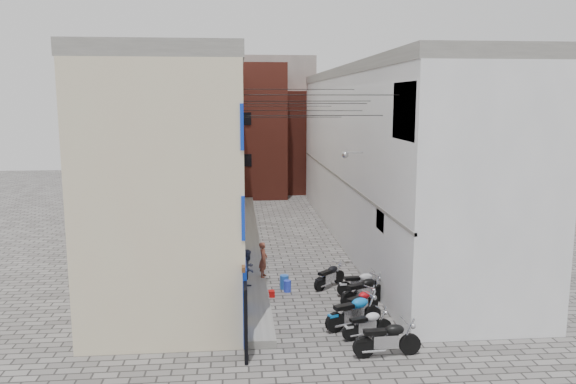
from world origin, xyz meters
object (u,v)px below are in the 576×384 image
object	(u,v)px
motorcycle_g	(330,275)
person_a	(263,260)
red_crate	(270,294)
motorcycle_b	(367,323)
motorcycle_c	(354,310)
motorcycle_e	(364,289)
water_jug_near	(287,286)
person_b	(248,269)
water_jug_far	(284,282)
motorcycle_a	(387,337)
motorcycle_d	(361,302)
motorcycle_f	(361,282)

from	to	relation	value
motorcycle_g	person_a	world-z (taller)	person_a
red_crate	motorcycle_b	bearing A→B (deg)	-54.72
motorcycle_c	motorcycle_e	distance (m)	2.21
water_jug_near	person_b	bearing A→B (deg)	-177.05
motorcycle_e	water_jug_far	xyz separation A→B (m)	(-2.72, 2.00, -0.31)
motorcycle_c	water_jug_near	xyz separation A→B (m)	(-1.84, 3.69, -0.38)
motorcycle_g	person_b	world-z (taller)	person_b
motorcycle_a	motorcycle_b	world-z (taller)	motorcycle_a
motorcycle_c	person_b	size ratio (longest dim) A/B	1.40
motorcycle_a	water_jug_near	bearing A→B (deg)	-160.99
water_jug_near	water_jug_far	world-z (taller)	water_jug_far
person_a	water_jug_far	size ratio (longest dim) A/B	2.64
motorcycle_d	motorcycle_e	bearing A→B (deg)	126.23
motorcycle_b	water_jug_near	world-z (taller)	motorcycle_b
motorcycle_f	water_jug_near	world-z (taller)	motorcycle_f
person_b	motorcycle_d	bearing A→B (deg)	-96.23
motorcycle_f	motorcycle_c	bearing A→B (deg)	-20.10
motorcycle_a	motorcycle_f	size ratio (longest dim) A/B	1.11
motorcycle_g	motorcycle_d	bearing A→B (deg)	-31.07
person_b	water_jug_far	world-z (taller)	person_b
motorcycle_e	motorcycle_f	bearing A→B (deg)	147.83
motorcycle_a	motorcycle_g	world-z (taller)	motorcycle_a
water_jug_far	motorcycle_a	bearing A→B (deg)	-68.18
motorcycle_c	water_jug_near	bearing A→B (deg)	-175.53
motorcycle_d	person_a	world-z (taller)	person_a
motorcycle_a	water_jug_far	xyz separation A→B (m)	(-2.46, 6.15, -0.32)
person_a	water_jug_near	size ratio (longest dim) A/B	3.16
motorcycle_c	motorcycle_f	bearing A→B (deg)	141.36
motorcycle_g	red_crate	size ratio (longest dim) A/B	4.76
motorcycle_b	person_b	bearing A→B (deg)	-156.83
motorcycle_d	person_b	size ratio (longest dim) A/B	1.17
motorcycle_c	water_jug_far	world-z (taller)	motorcycle_c
motorcycle_c	water_jug_far	xyz separation A→B (m)	(-1.93, 4.06, -0.34)
water_jug_near	water_jug_far	size ratio (longest dim) A/B	0.83
motorcycle_f	water_jug_far	world-z (taller)	motorcycle_f
motorcycle_c	water_jug_near	size ratio (longest dim) A/B	4.63
motorcycle_e	water_jug_near	bearing A→B (deg)	-147.60
person_a	water_jug_near	bearing A→B (deg)	-130.02
motorcycle_b	motorcycle_d	size ratio (longest dim) A/B	0.97
motorcycle_f	red_crate	distance (m)	3.48
motorcycle_g	person_a	xyz separation A→B (m)	(-2.58, 0.83, 0.45)
motorcycle_f	water_jug_near	bearing A→B (deg)	-107.71
motorcycle_b	red_crate	world-z (taller)	motorcycle_b
water_jug_far	person_b	bearing A→B (deg)	-162.32
motorcycle_d	person_a	bearing A→B (deg)	-176.22
motorcycle_d	motorcycle_e	size ratio (longest dim) A/B	0.88
motorcycle_c	red_crate	distance (m)	4.12
motorcycle_c	person_a	xyz separation A→B (m)	(-2.71, 4.88, 0.36)
motorcycle_c	person_b	bearing A→B (deg)	-159.08
motorcycle_d	water_jug_near	distance (m)	3.52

